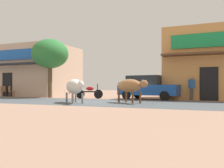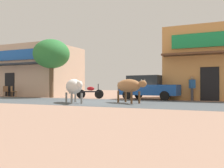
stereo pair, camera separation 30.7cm
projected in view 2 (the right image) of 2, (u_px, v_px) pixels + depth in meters
The scene contains 12 objects.
ground at pixel (90, 102), 14.52m from camera, with size 80.00×80.00×0.00m, color #9B7762.
asphalt_road at pixel (90, 102), 14.52m from camera, with size 72.00×5.92×0.00m, color #474E52.
storefront_left_cafe at pixel (42, 71), 24.64m from camera, with size 6.39×6.68×4.70m.
storefront_right_club at pixel (216, 65), 18.10m from camera, with size 6.57×6.68×4.87m.
roadside_tree at pixel (51, 54), 20.15m from camera, with size 2.91×2.91×4.67m.
parked_hatchback_car at pixel (149, 87), 17.31m from camera, with size 4.38×2.41×1.64m.
parked_motorcycle at pixel (90, 92), 18.42m from camera, with size 1.94×0.69×1.08m.
cow_near_brown at pixel (74, 87), 13.56m from camera, with size 2.34×2.33×1.29m.
cow_far_dark at pixel (129, 86), 13.45m from camera, with size 2.32×1.80×1.29m.
pedestrian_by_shop at pixel (192, 86), 15.87m from camera, with size 0.43×0.61×1.53m.
cafe_chair_near_tree at pixel (6, 91), 22.27m from camera, with size 0.57×0.57×0.92m.
cafe_chair_by_doorway at pixel (13, 91), 21.51m from camera, with size 0.59×0.59×0.92m.
Camera 2 is at (7.14, -12.72, 0.90)m, focal length 40.29 mm.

